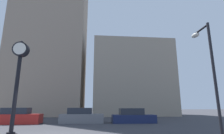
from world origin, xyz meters
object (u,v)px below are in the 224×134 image
car_red (18,117)px  car_grey (82,117)px  car_navy (133,117)px  street_lamp_right (207,60)px  street_clock (18,73)px

car_red → car_grey: car_red is taller
car_red → car_navy: bearing=-2.2°
street_lamp_right → car_grey: bearing=127.2°
car_red → street_clock: bearing=-71.7°
car_grey → street_lamp_right: 12.36m
car_red → street_lamp_right: 16.27m
car_navy → car_grey: bearing=175.8°
street_clock → car_red: bearing=110.5°
street_clock → car_navy: street_clock is taller
car_navy → car_red: bearing=179.8°
street_clock → street_lamp_right: (10.33, -1.88, 0.53)m
street_lamp_right → street_clock: bearing=169.7°
car_navy → street_lamp_right: 9.98m
car_grey → car_red: bearing=-175.6°
car_red → car_navy: 10.86m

